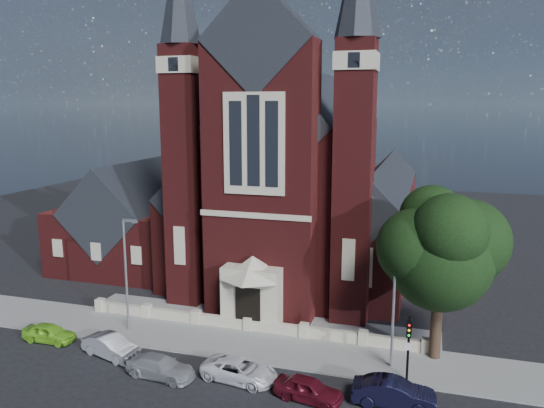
% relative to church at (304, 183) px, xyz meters
% --- Properties ---
extents(ground, '(120.00, 120.00, 0.00)m').
position_rel_church_xyz_m(ground, '(0.00, -7.94, -8.19)').
color(ground, black).
rests_on(ground, ground).
extents(pavement_strip, '(60.00, 5.00, 0.12)m').
position_rel_church_xyz_m(pavement_strip, '(0.00, -18.44, -8.19)').
color(pavement_strip, gray).
rests_on(pavement_strip, ground).
extents(forecourt_paving, '(26.00, 3.00, 0.14)m').
position_rel_church_xyz_m(forecourt_paving, '(0.00, -14.44, -8.19)').
color(forecourt_paving, gray).
rests_on(forecourt_paving, ground).
extents(forecourt_wall, '(24.00, 0.40, 0.90)m').
position_rel_church_xyz_m(forecourt_wall, '(0.00, -16.44, -8.19)').
color(forecourt_wall, beige).
rests_on(forecourt_wall, ground).
extents(church, '(20.01, 34.90, 29.20)m').
position_rel_church_xyz_m(church, '(0.00, 0.00, 0.00)').
color(church, '#521616').
rests_on(church, ground).
extents(parish_hall, '(12.00, 12.20, 10.24)m').
position_rel_church_xyz_m(parish_hall, '(-16.00, -4.94, -4.17)').
color(parish_hall, '#521616').
rests_on(parish_hall, ground).
extents(street_tree, '(6.40, 6.60, 10.70)m').
position_rel_church_xyz_m(street_tree, '(12.60, -17.23, -1.23)').
color(street_tree, black).
rests_on(street_tree, ground).
extents(street_lamp_left, '(1.16, 0.22, 8.09)m').
position_rel_church_xyz_m(street_lamp_left, '(-7.91, -18.94, -3.59)').
color(street_lamp_left, gray).
rests_on(street_lamp_left, ground).
extents(street_lamp_right, '(1.16, 0.22, 8.09)m').
position_rel_church_xyz_m(street_lamp_right, '(10.09, -18.94, -3.59)').
color(street_lamp_right, gray).
rests_on(street_lamp_right, ground).
extents(traffic_signal, '(0.28, 0.42, 4.00)m').
position_rel_church_xyz_m(traffic_signal, '(11.00, -20.52, -5.60)').
color(traffic_signal, black).
rests_on(traffic_signal, ground).
extents(car_lime_van, '(3.63, 1.51, 1.23)m').
position_rel_church_xyz_m(car_lime_van, '(-12.23, -21.88, -7.57)').
color(car_lime_van, '#83D42A').
rests_on(car_lime_van, ground).
extents(car_silver_a, '(4.35, 2.53, 1.35)m').
position_rel_church_xyz_m(car_silver_a, '(-7.02, -22.57, -7.51)').
color(car_silver_a, '#A1A4A9').
rests_on(car_silver_a, ground).
extents(car_silver_b, '(4.40, 2.14, 1.23)m').
position_rel_church_xyz_m(car_silver_b, '(-2.80, -23.93, -7.57)').
color(car_silver_b, gray).
rests_on(car_silver_b, ground).
extents(car_white_suv, '(4.70, 2.62, 1.24)m').
position_rel_church_xyz_m(car_white_suv, '(1.75, -22.97, -7.56)').
color(car_white_suv, white).
rests_on(car_white_suv, ground).
extents(car_dark_red, '(3.96, 2.12, 1.28)m').
position_rel_church_xyz_m(car_dark_red, '(6.03, -23.85, -7.54)').
color(car_dark_red, '#580F1B').
rests_on(car_dark_red, ground).
extents(car_navy, '(4.43, 1.67, 1.44)m').
position_rel_church_xyz_m(car_navy, '(10.45, -23.05, -7.46)').
color(car_navy, black).
rests_on(car_navy, ground).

